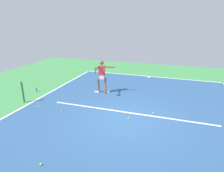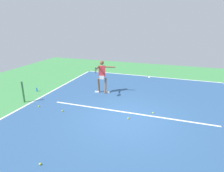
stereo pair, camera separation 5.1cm
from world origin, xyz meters
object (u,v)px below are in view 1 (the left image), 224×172
(tennis_ball_near_player, at_px, (41,164))
(water_bottle, at_px, (36,90))
(net_post, at_px, (23,92))
(tennis_ball_by_sideline, at_px, (129,118))
(tennis_ball_by_baseline, at_px, (62,111))
(tennis_player, at_px, (102,74))
(tennis_ball_far_corner, at_px, (153,113))
(tennis_ball_centre_court, at_px, (39,107))

(tennis_ball_near_player, relative_size, water_bottle, 0.30)
(net_post, xyz_separation_m, tennis_ball_by_sideline, (-5.33, 0.04, -0.50))
(tennis_ball_by_sideline, relative_size, tennis_ball_by_baseline, 1.00)
(tennis_ball_near_player, bearing_deg, water_bottle, -50.29)
(tennis_player, bearing_deg, net_post, 24.94)
(tennis_player, height_order, tennis_ball_far_corner, tennis_player)
(tennis_ball_near_player, height_order, water_bottle, water_bottle)
(tennis_ball_by_sideline, xyz_separation_m, water_bottle, (5.79, -1.54, 0.08))
(tennis_player, relative_size, tennis_ball_by_sideline, 27.83)
(net_post, bearing_deg, tennis_ball_far_corner, -172.62)
(tennis_player, bearing_deg, tennis_ball_by_sideline, 117.40)
(net_post, distance_m, water_bottle, 1.62)
(tennis_ball_by_sideline, bearing_deg, tennis_ball_near_player, 63.76)
(tennis_player, relative_size, water_bottle, 8.35)
(tennis_ball_centre_court, bearing_deg, tennis_ball_near_player, 128.99)
(tennis_ball_near_player, xyz_separation_m, water_bottle, (4.11, -4.94, 0.08))
(net_post, distance_m, tennis_player, 4.07)
(tennis_ball_far_corner, bearing_deg, net_post, 7.38)
(tennis_ball_centre_court, bearing_deg, tennis_player, -127.83)
(tennis_player, distance_m, water_bottle, 3.89)
(tennis_ball_near_player, distance_m, tennis_ball_by_sideline, 3.80)
(tennis_ball_centre_court, height_order, tennis_ball_far_corner, same)
(tennis_player, distance_m, tennis_ball_by_baseline, 3.09)
(tennis_ball_near_player, distance_m, tennis_ball_far_corner, 4.97)
(tennis_ball_centre_court, distance_m, tennis_ball_by_sideline, 4.28)
(net_post, distance_m, tennis_ball_by_baseline, 2.44)
(tennis_ball_centre_court, height_order, tennis_ball_by_sideline, same)
(tennis_ball_far_corner, bearing_deg, tennis_ball_by_sideline, 43.61)
(net_post, bearing_deg, tennis_ball_by_baseline, 172.46)
(tennis_player, relative_size, tennis_ball_centre_court, 27.83)
(tennis_ball_near_player, xyz_separation_m, tennis_ball_by_sideline, (-1.68, -3.41, 0.00))
(tennis_ball_by_sideline, bearing_deg, water_bottle, -14.86)
(tennis_ball_far_corner, bearing_deg, tennis_player, -28.85)
(tennis_ball_far_corner, distance_m, tennis_ball_by_baseline, 4.01)
(net_post, relative_size, tennis_player, 0.58)
(tennis_player, relative_size, tennis_ball_near_player, 27.83)
(tennis_ball_far_corner, height_order, water_bottle, water_bottle)
(tennis_ball_by_sideline, height_order, tennis_ball_far_corner, same)
(tennis_player, height_order, tennis_ball_near_player, tennis_player)
(tennis_ball_near_player, relative_size, tennis_ball_by_baseline, 1.00)
(tennis_player, height_order, tennis_ball_by_sideline, tennis_player)
(tennis_ball_by_sideline, bearing_deg, tennis_ball_far_corner, -136.39)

